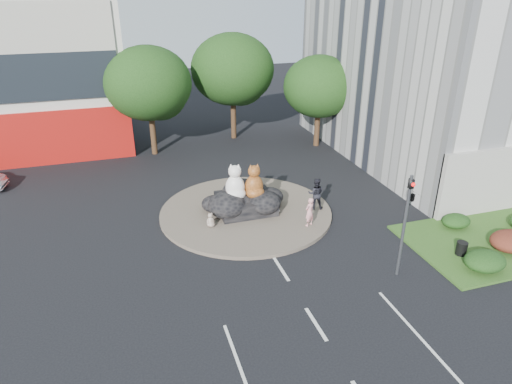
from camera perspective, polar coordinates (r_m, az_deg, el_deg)
The scene contains 19 objects.
ground at distance 19.06m, azimuth 7.50°, elevation -16.05°, with size 120.00×120.00×0.00m, color black.
roundabout_island at distance 26.81m, azimuth -1.29°, elevation -2.49°, with size 10.00×10.00×0.20m, color brown.
rock_plinth at distance 26.56m, azimuth -1.30°, elevation -1.43°, with size 3.20×2.60×0.90m, color black, non-canonical shape.
grass_verge at distance 27.37m, azimuth 28.35°, elevation -5.24°, with size 10.00×6.00×0.12m, color #27541C.
tree_left at distance 35.78m, azimuth -13.19°, elevation 12.69°, with size 6.46×6.46×8.27m.
tree_mid at distance 38.79m, azimuth -2.87°, elevation 14.67°, with size 6.84×6.84×8.76m.
tree_right at distance 37.29m, azimuth 7.96°, elevation 12.59°, with size 5.70×5.70×7.30m.
hedge_near_green at distance 23.98m, azimuth 26.70°, elevation -7.71°, with size 2.00×1.60×0.90m, color #163410.
hedge_red at distance 26.21m, azimuth 29.29°, elevation -5.38°, with size 2.20×1.76×0.99m, color #541F16.
hedge_back_green at distance 27.31m, azimuth 23.73°, elevation -3.32°, with size 1.60×1.28×0.72m, color #163410.
traffic_light at distance 20.85m, azimuth 18.63°, elevation -1.48°, with size 0.44×1.24×5.00m.
street_lamp at distance 29.55m, azimuth 24.65°, elevation 7.17°, with size 2.34×0.22×8.06m.
cat_white at distance 25.71m, azimuth -2.64°, elevation 1.34°, with size 1.27×1.10×2.12m, color white, non-canonical shape.
cat_tabby at distance 25.89m, azimuth -0.24°, elevation 1.43°, with size 1.22×1.06×2.03m, color #A76C22, non-canonical shape.
kitten_calico at distance 25.02m, azimuth -5.70°, elevation -3.42°, with size 0.49×0.43×0.82m, color white, non-canonical shape.
kitten_white at distance 26.30m, azimuth 2.46°, elevation -1.77°, with size 0.52×0.45×0.86m, color beige, non-canonical shape.
pedestrian_pink at distance 24.94m, azimuth 6.71°, elevation -2.49°, with size 0.60×0.40×1.65m, color pink.
pedestrian_dark at distance 26.82m, azimuth 7.49°, elevation -0.20°, with size 0.92×0.72×1.90m, color black.
litter_bin at distance 24.77m, azimuth 24.31°, elevation -6.43°, with size 0.53×0.53×0.68m, color black.
Camera 1 is at (-6.55, -12.89, 12.42)m, focal length 32.00 mm.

